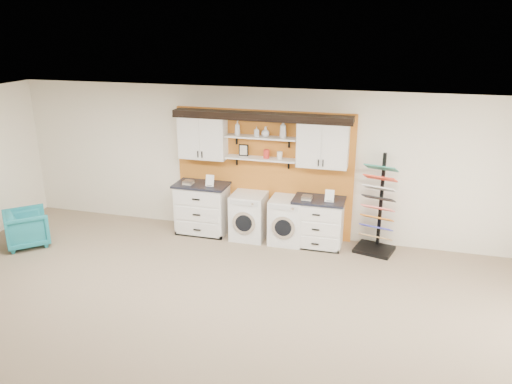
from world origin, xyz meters
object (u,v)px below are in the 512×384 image
(dryer, at_px, (287,220))
(washer, at_px, (249,216))
(armchair, at_px, (27,228))
(base_cabinet_left, at_px, (202,208))
(base_cabinet_right, at_px, (318,222))
(sample_rack, at_px, (377,222))

(dryer, bearing_deg, washer, 180.00)
(dryer, relative_size, armchair, 1.17)
(base_cabinet_left, distance_m, washer, 0.94)
(washer, xyz_separation_m, dryer, (0.74, 0.00, -0.01))
(base_cabinet_right, relative_size, armchair, 1.26)
(armchair, bearing_deg, base_cabinet_right, -118.44)
(base_cabinet_right, relative_size, sample_rack, 0.52)
(sample_rack, height_order, armchair, sample_rack)
(base_cabinet_left, relative_size, armchair, 1.39)
(base_cabinet_left, relative_size, washer, 1.17)
(base_cabinet_right, distance_m, washer, 1.32)
(dryer, xyz_separation_m, armchair, (-4.57, -1.42, -0.10))
(base_cabinet_right, height_order, dryer, base_cabinet_right)
(base_cabinet_left, height_order, sample_rack, sample_rack)
(base_cabinet_left, xyz_separation_m, base_cabinet_right, (2.26, 0.00, -0.04))
(washer, bearing_deg, base_cabinet_left, 179.80)
(sample_rack, bearing_deg, washer, -164.61)
(dryer, relative_size, sample_rack, 0.48)
(dryer, bearing_deg, base_cabinet_left, 179.89)
(base_cabinet_left, distance_m, dryer, 1.68)
(armchair, bearing_deg, base_cabinet_left, -107.66)
(base_cabinet_left, height_order, armchair, base_cabinet_left)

